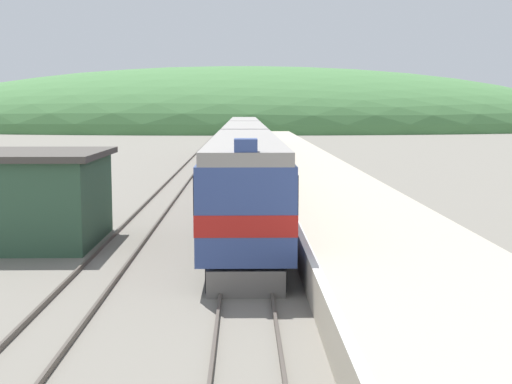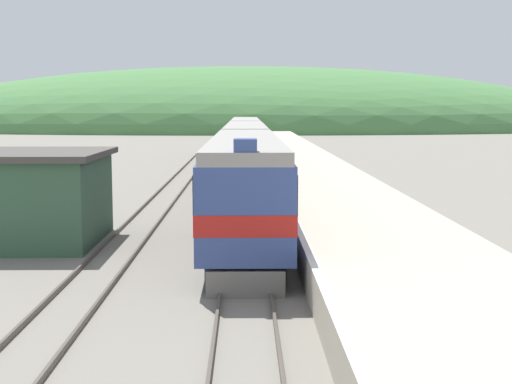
{
  "view_description": "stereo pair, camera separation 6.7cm",
  "coord_description": "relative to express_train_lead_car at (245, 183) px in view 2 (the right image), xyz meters",
  "views": [
    {
      "loc": [
        -0.06,
        -0.27,
        5.31
      ],
      "look_at": [
        0.36,
        23.92,
        2.4
      ],
      "focal_mm": 50.0,
      "sensor_mm": 36.0,
      "label": 1
    },
    {
      "loc": [
        0.01,
        -0.27,
        5.31
      ],
      "look_at": [
        0.36,
        23.92,
        2.4
      ],
      "focal_mm": 50.0,
      "sensor_mm": 36.0,
      "label": 2
    }
  ],
  "objects": [
    {
      "name": "distant_hills",
      "position": [
        0.0,
        138.32,
        -2.22
      ],
      "size": [
        164.54,
        74.04,
        28.91
      ],
      "color": "#477A42",
      "rests_on": "ground"
    },
    {
      "name": "station_shed",
      "position": [
        -8.98,
        -1.25,
        -0.41
      ],
      "size": [
        6.99,
        6.32,
        3.59
      ],
      "color": "#385B42",
      "rests_on": "ground"
    },
    {
      "name": "carriage_third",
      "position": [
        0.0,
        44.76,
        -0.01
      ],
      "size": [
        2.88,
        21.95,
        4.06
      ],
      "color": "black",
      "rests_on": "ground"
    },
    {
      "name": "track_siding",
      "position": [
        -4.67,
        41.4,
        -2.14
      ],
      "size": [
        1.52,
        180.0,
        0.16
      ],
      "color": "#4C443D",
      "rests_on": "ground"
    },
    {
      "name": "carriage_second",
      "position": [
        0.0,
        21.94,
        -0.01
      ],
      "size": [
        2.88,
        21.95,
        4.06
      ],
      "color": "black",
      "rests_on": "ground"
    },
    {
      "name": "track_main",
      "position": [
        0.0,
        41.4,
        -2.14
      ],
      "size": [
        1.52,
        180.0,
        0.16
      ],
      "color": "#4C443D",
      "rests_on": "ground"
    },
    {
      "name": "express_train_lead_car",
      "position": [
        0.0,
        0.0,
        0.0
      ],
      "size": [
        2.89,
        19.7,
        4.42
      ],
      "color": "black",
      "rests_on": "ground"
    },
    {
      "name": "platform",
      "position": [
        4.65,
        21.4,
        -1.65
      ],
      "size": [
        5.88,
        140.0,
        1.15
      ],
      "color": "#B2A893",
      "rests_on": "ground"
    }
  ]
}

